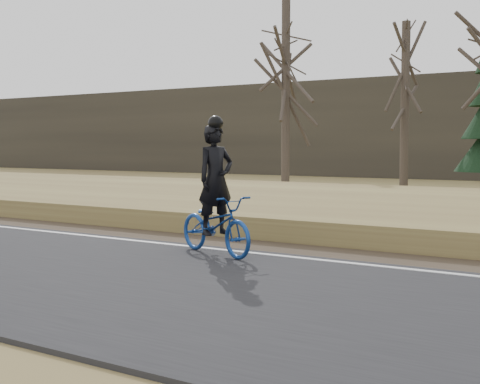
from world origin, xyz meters
The scene contains 6 objects.
ground centered at (0.00, 0.00, 0.00)m, with size 120.00×120.00×0.00m, color #93874B.
road centered at (0.00, -2.50, 0.03)m, with size 120.00×6.00×0.06m, color black.
edge_line centered at (0.00, 0.20, 0.07)m, with size 120.00×0.12×0.01m, color silver.
cyclist centered at (-4.10, -0.27, 0.82)m, with size 2.08×1.30×2.40m.
bare_tree_far_left centered at (-11.21, 14.80, 4.08)m, with size 0.36×0.36×8.15m, color #483E35.
bare_tree_left centered at (-7.22, 18.02, 3.58)m, with size 0.36×0.36×7.16m, color #483E35.
Camera 1 is at (2.53, -9.62, 1.95)m, focal length 50.00 mm.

